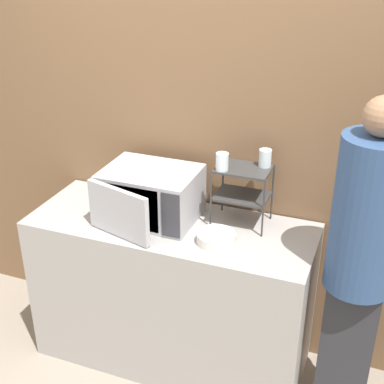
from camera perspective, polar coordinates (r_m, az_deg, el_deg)
The scene contains 8 objects.
wall_back at distance 3.07m, azimuth 0.11°, elevation 5.58°, with size 8.00×0.06×2.60m.
counter at distance 3.20m, azimuth -2.13°, elevation -10.64°, with size 1.59×0.61×0.93m.
microwave at distance 2.94m, azimuth -4.58°, elevation -0.31°, with size 0.52×0.52×0.28m.
dish_rack at distance 2.85m, azimuth 5.42°, elevation 0.88°, with size 0.30×0.21×0.33m.
glass_front_left at distance 2.76m, azimuth 3.23°, elevation 3.25°, with size 0.07×0.07×0.09m.
glass_back_right at distance 2.83m, azimuth 7.81°, elevation 3.61°, with size 0.07×0.07×0.09m.
bowl at distance 2.76m, azimuth 2.58°, elevation -4.95°, with size 0.20×0.20×0.06m.
person at distance 2.63m, azimuth 17.56°, elevation -6.62°, with size 0.32×0.32×1.79m.
Camera 1 is at (1.02, -2.04, 2.39)m, focal length 50.00 mm.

